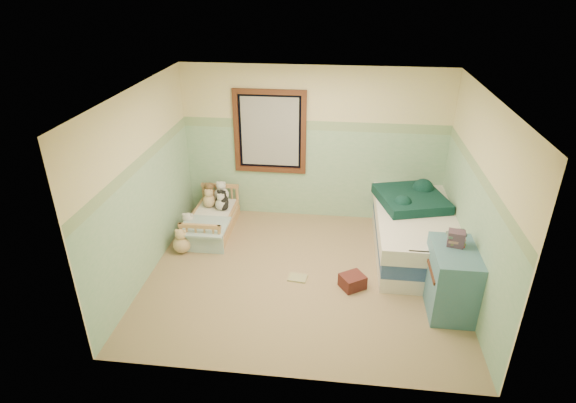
# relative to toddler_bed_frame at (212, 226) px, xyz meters

# --- Properties ---
(floor) EXTENTS (4.20, 3.60, 0.02)m
(floor) POSITION_rel_toddler_bed_frame_xyz_m (1.55, -1.05, -0.09)
(floor) COLOR #876B4C
(floor) RESTS_ON ground
(ceiling) EXTENTS (4.20, 3.60, 0.02)m
(ceiling) POSITION_rel_toddler_bed_frame_xyz_m (1.55, -1.05, 2.43)
(ceiling) COLOR white
(ceiling) RESTS_ON wall_back
(wall_back) EXTENTS (4.20, 0.04, 2.50)m
(wall_back) POSITION_rel_toddler_bed_frame_xyz_m (1.55, 0.75, 1.17)
(wall_back) COLOR beige
(wall_back) RESTS_ON floor
(wall_front) EXTENTS (4.20, 0.04, 2.50)m
(wall_front) POSITION_rel_toddler_bed_frame_xyz_m (1.55, -2.85, 1.17)
(wall_front) COLOR beige
(wall_front) RESTS_ON floor
(wall_left) EXTENTS (0.04, 3.60, 2.50)m
(wall_left) POSITION_rel_toddler_bed_frame_xyz_m (-0.55, -1.05, 1.17)
(wall_left) COLOR beige
(wall_left) RESTS_ON floor
(wall_right) EXTENTS (0.04, 3.60, 2.50)m
(wall_right) POSITION_rel_toddler_bed_frame_xyz_m (3.65, -1.05, 1.17)
(wall_right) COLOR beige
(wall_right) RESTS_ON floor
(wainscot_mint) EXTENTS (4.20, 0.01, 1.50)m
(wainscot_mint) POSITION_rel_toddler_bed_frame_xyz_m (1.55, 0.74, 0.67)
(wainscot_mint) COLOR #7CB188
(wainscot_mint) RESTS_ON floor
(border_strip) EXTENTS (4.20, 0.01, 0.15)m
(border_strip) POSITION_rel_toddler_bed_frame_xyz_m (1.55, 0.74, 1.49)
(border_strip) COLOR #3D754D
(border_strip) RESTS_ON wall_back
(window_frame) EXTENTS (1.16, 0.06, 1.36)m
(window_frame) POSITION_rel_toddler_bed_frame_xyz_m (0.85, 0.71, 1.37)
(window_frame) COLOR #452118
(window_frame) RESTS_ON wall_back
(window_blinds) EXTENTS (0.92, 0.01, 1.12)m
(window_blinds) POSITION_rel_toddler_bed_frame_xyz_m (0.85, 0.72, 1.37)
(window_blinds) COLOR #B6B6B3
(window_blinds) RESTS_ON window_frame
(toddler_bed_frame) EXTENTS (0.64, 1.27, 0.16)m
(toddler_bed_frame) POSITION_rel_toddler_bed_frame_xyz_m (0.00, 0.00, 0.00)
(toddler_bed_frame) COLOR #AB7C49
(toddler_bed_frame) RESTS_ON floor
(toddler_mattress) EXTENTS (0.58, 1.22, 0.12)m
(toddler_mattress) POSITION_rel_toddler_bed_frame_xyz_m (0.00, 0.00, 0.14)
(toddler_mattress) COLOR white
(toddler_mattress) RESTS_ON toddler_bed_frame
(patchwork_quilt) EXTENTS (0.69, 0.64, 0.03)m
(patchwork_quilt) POSITION_rel_toddler_bed_frame_xyz_m (0.00, -0.40, 0.22)
(patchwork_quilt) COLOR #6CAADD
(patchwork_quilt) RESTS_ON toddler_mattress
(plush_bed_brown) EXTENTS (0.22, 0.22, 0.22)m
(plush_bed_brown) POSITION_rel_toddler_bed_frame_xyz_m (-0.15, 0.50, 0.31)
(plush_bed_brown) COLOR brown
(plush_bed_brown) RESTS_ON toddler_mattress
(plush_bed_white) EXTENTS (0.24, 0.24, 0.24)m
(plush_bed_white) POSITION_rel_toddler_bed_frame_xyz_m (0.05, 0.50, 0.32)
(plush_bed_white) COLOR silver
(plush_bed_white) RESTS_ON toddler_mattress
(plush_bed_tan) EXTENTS (0.21, 0.21, 0.21)m
(plush_bed_tan) POSITION_rel_toddler_bed_frame_xyz_m (-0.10, 0.28, 0.31)
(plush_bed_tan) COLOR #DAB681
(plush_bed_tan) RESTS_ON toddler_mattress
(plush_bed_dark) EXTENTS (0.18, 0.18, 0.18)m
(plush_bed_dark) POSITION_rel_toddler_bed_frame_xyz_m (0.13, 0.28, 0.29)
(plush_bed_dark) COLOR black
(plush_bed_dark) RESTS_ON toddler_mattress
(plush_floor_cream) EXTENTS (0.27, 0.27, 0.27)m
(plush_floor_cream) POSITION_rel_toddler_bed_frame_xyz_m (-0.31, -0.21, 0.05)
(plush_floor_cream) COLOR silver
(plush_floor_cream) RESTS_ON floor
(plush_floor_tan) EXTENTS (0.26, 0.26, 0.26)m
(plush_floor_tan) POSITION_rel_toddler_bed_frame_xyz_m (-0.27, -0.67, 0.05)
(plush_floor_tan) COLOR #DAB681
(plush_floor_tan) RESTS_ON floor
(twin_bed_frame) EXTENTS (1.06, 2.12, 0.22)m
(twin_bed_frame) POSITION_rel_toddler_bed_frame_xyz_m (3.10, -0.27, 0.03)
(twin_bed_frame) COLOR silver
(twin_bed_frame) RESTS_ON floor
(twin_boxspring) EXTENTS (1.06, 2.12, 0.22)m
(twin_boxspring) POSITION_rel_toddler_bed_frame_xyz_m (3.10, -0.27, 0.25)
(twin_boxspring) COLOR navy
(twin_boxspring) RESTS_ON twin_bed_frame
(twin_mattress) EXTENTS (1.10, 2.16, 0.22)m
(twin_mattress) POSITION_rel_toddler_bed_frame_xyz_m (3.10, -0.27, 0.47)
(twin_mattress) COLOR white
(twin_mattress) RESTS_ON twin_boxspring
(teal_blanket) EXTENTS (1.13, 1.16, 0.14)m
(teal_blanket) POSITION_rel_toddler_bed_frame_xyz_m (3.05, 0.03, 0.65)
(teal_blanket) COLOR black
(teal_blanket) RESTS_ON twin_mattress
(dresser) EXTENTS (0.52, 0.83, 0.83)m
(dresser) POSITION_rel_toddler_bed_frame_xyz_m (3.38, -1.51, 0.33)
(dresser) COLOR teal
(dresser) RESTS_ON floor
(book_stack) EXTENTS (0.22, 0.18, 0.19)m
(book_stack) POSITION_rel_toddler_bed_frame_xyz_m (3.38, -1.40, 0.84)
(book_stack) COLOR brown
(book_stack) RESTS_ON dresser
(red_pillow) EXTENTS (0.39, 0.38, 0.18)m
(red_pillow) POSITION_rel_toddler_bed_frame_xyz_m (2.22, -1.24, 0.01)
(red_pillow) COLOR maroon
(red_pillow) RESTS_ON floor
(floor_book) EXTENTS (0.27, 0.22, 0.02)m
(floor_book) POSITION_rel_toddler_bed_frame_xyz_m (1.49, -1.13, -0.07)
(floor_book) COLOR yellow
(floor_book) RESTS_ON floor
(extra_plush_0) EXTENTS (0.17, 0.17, 0.17)m
(extra_plush_0) POSITION_rel_toddler_bed_frame_xyz_m (0.10, 0.39, 0.29)
(extra_plush_0) COLOR black
(extra_plush_0) RESTS_ON toddler_mattress
(extra_plush_1) EXTENTS (0.15, 0.15, 0.15)m
(extra_plush_1) POSITION_rel_toddler_bed_frame_xyz_m (0.16, 0.19, 0.28)
(extra_plush_1) COLOR black
(extra_plush_1) RESTS_ON toddler_mattress
(extra_plush_2) EXTENTS (0.19, 0.19, 0.19)m
(extra_plush_2) POSITION_rel_toddler_bed_frame_xyz_m (0.12, 0.20, 0.30)
(extra_plush_2) COLOR silver
(extra_plush_2) RESTS_ON toddler_mattress
(extra_plush_3) EXTENTS (0.19, 0.19, 0.19)m
(extra_plush_3) POSITION_rel_toddler_bed_frame_xyz_m (0.08, 0.35, 0.30)
(extra_plush_3) COLOR black
(extra_plush_3) RESTS_ON toddler_mattress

